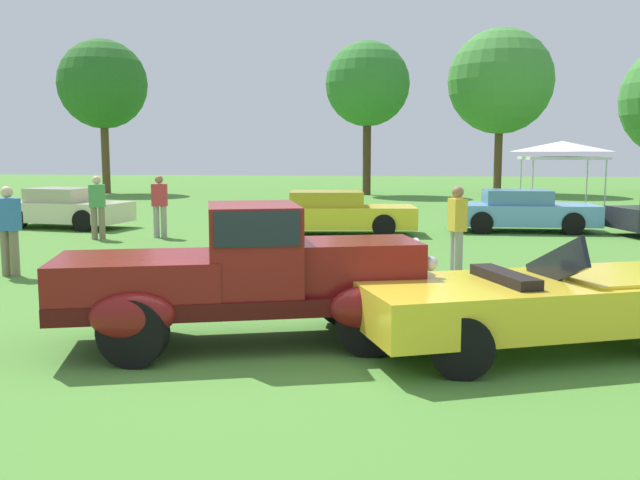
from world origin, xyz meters
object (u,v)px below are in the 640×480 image
at_px(spectator_far_side, 9,228).
at_px(canopy_tent_left_field, 562,149).
at_px(spectator_near_truck, 457,228).
at_px(spectator_between_cars, 97,205).
at_px(show_car_yellow, 332,213).
at_px(spectator_by_row, 160,204).
at_px(show_car_skyblue, 521,211).
at_px(neighbor_convertible, 544,301).
at_px(show_car_cream, 64,208).
at_px(feature_pickup_truck, 247,273).

bearing_deg(spectator_far_side, canopy_tent_left_field, 47.08).
bearing_deg(spectator_far_side, spectator_near_truck, 6.59).
relative_size(spectator_near_truck, canopy_tent_left_field, 0.62).
height_order(spectator_near_truck, spectator_between_cars, same).
xyz_separation_m(show_car_yellow, spectator_by_row, (-4.56, -1.29, 0.31)).
xyz_separation_m(show_car_skyblue, canopy_tent_left_field, (2.26, 5.34, 1.82)).
height_order(spectator_between_cars, spectator_by_row, same).
relative_size(neighbor_convertible, spectator_near_truck, 2.74).
bearing_deg(show_car_skyblue, spectator_near_truck, -107.54).
bearing_deg(spectator_near_truck, show_car_cream, 148.00).
height_order(spectator_far_side, canopy_tent_left_field, canopy_tent_left_field).
bearing_deg(show_car_skyblue, neighbor_convertible, -98.08).
distance_m(feature_pickup_truck, neighbor_convertible, 3.54).
bearing_deg(show_car_cream, show_car_skyblue, 2.56).
height_order(spectator_near_truck, spectator_far_side, same).
bearing_deg(spectator_by_row, show_car_cream, 151.51).
distance_m(feature_pickup_truck, show_car_cream, 14.74).
relative_size(spectator_between_cars, spectator_far_side, 1.00).
relative_size(neighbor_convertible, show_car_yellow, 0.98).
relative_size(spectator_far_side, canopy_tent_left_field, 0.62).
bearing_deg(neighbor_convertible, spectator_by_row, 129.93).
bearing_deg(canopy_tent_left_field, feature_pickup_truck, -112.77).
height_order(show_car_yellow, show_car_skyblue, same).
bearing_deg(spectator_by_row, show_car_skyblue, 14.95).
distance_m(feature_pickup_truck, show_car_yellow, 11.31).
xyz_separation_m(neighbor_convertible, spectator_by_row, (-8.22, 9.82, 0.33)).
bearing_deg(neighbor_convertible, feature_pickup_truck, -176.88).
relative_size(feature_pickup_truck, show_car_yellow, 0.97).
xyz_separation_m(show_car_yellow, spectator_between_cars, (-6.07, -1.85, 0.31)).
xyz_separation_m(show_car_yellow, show_car_skyblue, (5.43, 1.37, -0.00)).
relative_size(show_car_cream, show_car_yellow, 0.86).
bearing_deg(neighbor_convertible, show_car_cream, 135.30).
relative_size(spectator_near_truck, spectator_far_side, 1.00).
relative_size(show_car_yellow, spectator_near_truck, 2.81).
distance_m(show_car_skyblue, spectator_between_cars, 11.95).
bearing_deg(canopy_tent_left_field, spectator_by_row, -146.82).
distance_m(show_car_skyblue, spectator_by_row, 10.34).
relative_size(feature_pickup_truck, canopy_tent_left_field, 1.70).
distance_m(neighbor_convertible, spectator_by_row, 12.81).
bearing_deg(feature_pickup_truck, neighbor_convertible, 3.12).
distance_m(feature_pickup_truck, spectator_far_side, 6.78).
xyz_separation_m(spectator_near_truck, canopy_tent_left_field, (4.70, 13.04, 1.51)).
bearing_deg(canopy_tent_left_field, show_car_cream, -159.60).
relative_size(show_car_skyblue, spectator_near_truck, 2.50).
bearing_deg(neighbor_convertible, show_car_yellow, 108.22).
distance_m(show_car_skyblue, canopy_tent_left_field, 6.08).
xyz_separation_m(feature_pickup_truck, neighbor_convertible, (3.53, 0.19, -0.29)).
bearing_deg(show_car_yellow, spectator_near_truck, -64.67).
bearing_deg(spectator_far_side, show_car_yellow, 53.83).
relative_size(neighbor_convertible, show_car_skyblue, 1.10).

